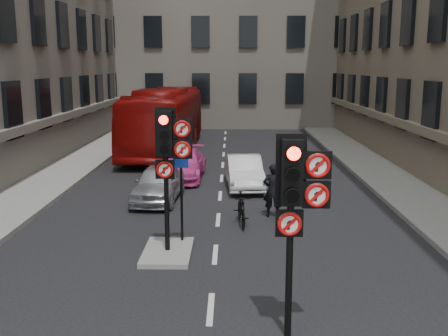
{
  "coord_description": "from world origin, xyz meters",
  "views": [
    {
      "loc": [
        0.39,
        -7.52,
        4.7
      ],
      "look_at": [
        0.25,
        3.1,
        2.6
      ],
      "focal_mm": 42.0,
      "sensor_mm": 36.0,
      "label": 1
    }
  ],
  "objects_px": {
    "info_sign": "(181,186)",
    "signal_far": "(169,149)",
    "signal_near": "(296,194)",
    "car_silver": "(158,183)",
    "car_white": "(244,172)",
    "car_pink": "(183,164)",
    "bus_red": "(165,120)",
    "motorcycle": "(241,209)",
    "motorcyclist": "(273,190)"
  },
  "relations": [
    {
      "from": "signal_far",
      "to": "bus_red",
      "type": "distance_m",
      "value": 16.24
    },
    {
      "from": "motorcyclist",
      "to": "signal_near",
      "type": "bearing_deg",
      "value": 87.39
    },
    {
      "from": "signal_far",
      "to": "bus_red",
      "type": "xyz_separation_m",
      "value": [
        -2.09,
        16.07,
        -0.98
      ]
    },
    {
      "from": "signal_near",
      "to": "car_silver",
      "type": "distance_m",
      "value": 10.2
    },
    {
      "from": "motorcycle",
      "to": "car_pink",
      "type": "bearing_deg",
      "value": 104.02
    },
    {
      "from": "car_silver",
      "to": "info_sign",
      "type": "height_order",
      "value": "info_sign"
    },
    {
      "from": "car_white",
      "to": "info_sign",
      "type": "bearing_deg",
      "value": -108.51
    },
    {
      "from": "signal_far",
      "to": "car_pink",
      "type": "bearing_deg",
      "value": 93.11
    },
    {
      "from": "car_pink",
      "to": "info_sign",
      "type": "height_order",
      "value": "info_sign"
    },
    {
      "from": "info_sign",
      "to": "signal_far",
      "type": "bearing_deg",
      "value": -113.89
    },
    {
      "from": "signal_far",
      "to": "motorcycle",
      "type": "bearing_deg",
      "value": 54.05
    },
    {
      "from": "car_white",
      "to": "car_pink",
      "type": "height_order",
      "value": "car_white"
    },
    {
      "from": "car_white",
      "to": "car_silver",
      "type": "bearing_deg",
      "value": -148.89
    },
    {
      "from": "bus_red",
      "to": "car_pink",
      "type": "bearing_deg",
      "value": -75.67
    },
    {
      "from": "signal_far",
      "to": "motorcycle",
      "type": "height_order",
      "value": "signal_far"
    },
    {
      "from": "car_white",
      "to": "motorcycle",
      "type": "height_order",
      "value": "car_white"
    },
    {
      "from": "car_silver",
      "to": "motorcyclist",
      "type": "height_order",
      "value": "motorcyclist"
    },
    {
      "from": "signal_near",
      "to": "signal_far",
      "type": "bearing_deg",
      "value": 123.02
    },
    {
      "from": "bus_red",
      "to": "motorcycle",
      "type": "bearing_deg",
      "value": -72.33
    },
    {
      "from": "signal_far",
      "to": "motorcyclist",
      "type": "xyz_separation_m",
      "value": [
        2.82,
        3.39,
        -1.85
      ]
    },
    {
      "from": "signal_far",
      "to": "motorcycle",
      "type": "distance_m",
      "value": 3.81
    },
    {
      "from": "signal_near",
      "to": "signal_far",
      "type": "distance_m",
      "value": 4.77
    },
    {
      "from": "car_white",
      "to": "motorcyclist",
      "type": "xyz_separation_m",
      "value": [
        0.79,
        -4.04,
        0.24
      ]
    },
    {
      "from": "info_sign",
      "to": "bus_red",
      "type": "bearing_deg",
      "value": 90.83
    },
    {
      "from": "car_silver",
      "to": "car_white",
      "type": "relative_size",
      "value": 0.99
    },
    {
      "from": "motorcyclist",
      "to": "car_silver",
      "type": "bearing_deg",
      "value": -27.69
    },
    {
      "from": "signal_far",
      "to": "info_sign",
      "type": "xyz_separation_m",
      "value": [
        0.21,
        0.74,
        -1.11
      ]
    },
    {
      "from": "signal_near",
      "to": "signal_far",
      "type": "relative_size",
      "value": 1.0
    },
    {
      "from": "signal_near",
      "to": "info_sign",
      "type": "height_order",
      "value": "signal_near"
    },
    {
      "from": "motorcycle",
      "to": "motorcyclist",
      "type": "xyz_separation_m",
      "value": [
        1.0,
        0.88,
        0.37
      ]
    },
    {
      "from": "car_silver",
      "to": "bus_red",
      "type": "height_order",
      "value": "bus_red"
    },
    {
      "from": "signal_far",
      "to": "car_pink",
      "type": "distance_m",
      "value": 9.25
    },
    {
      "from": "car_white",
      "to": "car_pink",
      "type": "xyz_separation_m",
      "value": [
        -2.52,
        1.57,
        -0.01
      ]
    },
    {
      "from": "signal_near",
      "to": "motorcyclist",
      "type": "height_order",
      "value": "signal_near"
    },
    {
      "from": "signal_far",
      "to": "car_white",
      "type": "height_order",
      "value": "signal_far"
    },
    {
      "from": "bus_red",
      "to": "motorcyclist",
      "type": "height_order",
      "value": "bus_red"
    },
    {
      "from": "info_sign",
      "to": "car_silver",
      "type": "bearing_deg",
      "value": 97.5
    },
    {
      "from": "signal_far",
      "to": "info_sign",
      "type": "height_order",
      "value": "signal_far"
    },
    {
      "from": "car_white",
      "to": "car_pink",
      "type": "relative_size",
      "value": 0.9
    },
    {
      "from": "car_pink",
      "to": "bus_red",
      "type": "height_order",
      "value": "bus_red"
    },
    {
      "from": "bus_red",
      "to": "motorcycle",
      "type": "xyz_separation_m",
      "value": [
        3.91,
        -13.56,
        -1.23
      ]
    },
    {
      "from": "car_pink",
      "to": "info_sign",
      "type": "distance_m",
      "value": 8.35
    },
    {
      "from": "car_silver",
      "to": "car_white",
      "type": "distance_m",
      "value": 3.71
    },
    {
      "from": "car_silver",
      "to": "info_sign",
      "type": "relative_size",
      "value": 1.6
    },
    {
      "from": "signal_far",
      "to": "signal_near",
      "type": "bearing_deg",
      "value": -56.98
    },
    {
      "from": "motorcyclist",
      "to": "signal_far",
      "type": "bearing_deg",
      "value": 49.32
    },
    {
      "from": "car_silver",
      "to": "bus_red",
      "type": "relative_size",
      "value": 0.3
    },
    {
      "from": "car_white",
      "to": "motorcycle",
      "type": "relative_size",
      "value": 2.31
    },
    {
      "from": "car_pink",
      "to": "bus_red",
      "type": "bearing_deg",
      "value": 104.39
    },
    {
      "from": "info_sign",
      "to": "motorcyclist",
      "type": "bearing_deg",
      "value": 37.8
    }
  ]
}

